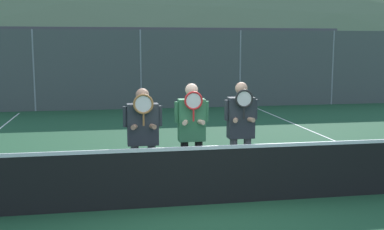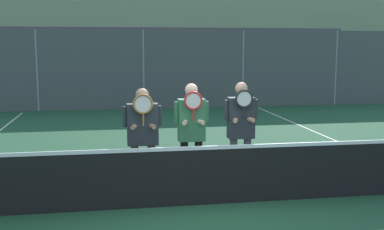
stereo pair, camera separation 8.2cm
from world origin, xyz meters
The scene contains 12 objects.
ground_plane centered at (0.00, 0.00, 0.00)m, with size 120.00×120.00×0.00m, color #1E4C2D.
hill_distant centered at (0.00, 58.77, 0.00)m, with size 133.32×74.07×25.92m.
clubhouse_building centered at (1.22, 18.92, 1.66)m, with size 18.29×5.50×3.27m.
fence_back centered at (0.00, 11.44, 1.51)m, with size 23.62×0.06×3.01m.
tennis_net centered at (0.00, 0.00, 0.48)m, with size 11.92×0.09×1.02m.
court_line_right_sideline centered at (4.44, 3.00, 0.00)m, with size 0.05×16.00×0.01m, color white.
player_leftmost centered at (-0.75, 0.63, 1.06)m, with size 0.63×0.34×1.76m.
player_center_left centered at (0.06, 0.67, 1.08)m, with size 0.57×0.34×1.83m.
player_center_right centered at (0.92, 0.75, 1.08)m, with size 0.58×0.34×1.83m.
car_left_of_center centered at (-2.11, 13.80, 0.95)m, with size 4.40×2.00×1.88m.
car_center centered at (3.15, 13.68, 0.94)m, with size 4.75×1.91×1.85m.
car_right_of_center centered at (8.59, 13.97, 0.94)m, with size 4.78×2.08×1.86m.
Camera 1 is at (-1.31, -7.02, 2.45)m, focal length 45.00 mm.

